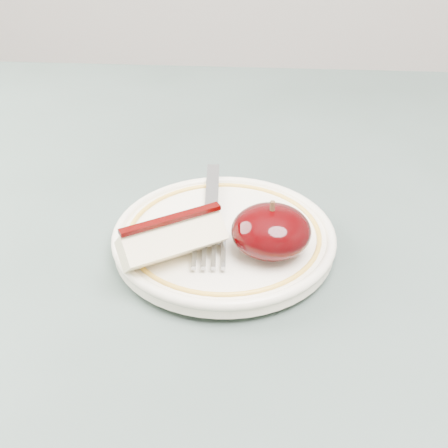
# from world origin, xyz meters

# --- Properties ---
(table) EXTENTS (0.90, 0.90, 0.75)m
(table) POSITION_xyz_m (0.00, 0.00, 0.66)
(table) COLOR brown
(table) RESTS_ON ground
(plate) EXTENTS (0.19, 0.19, 0.02)m
(plate) POSITION_xyz_m (0.05, -0.01, 0.76)
(plate) COLOR #F6EACE
(plate) RESTS_ON table
(apple_half) EXTENTS (0.07, 0.06, 0.05)m
(apple_half) POSITION_xyz_m (0.09, -0.03, 0.79)
(apple_half) COLOR black
(apple_half) RESTS_ON plate
(apple_wedge) EXTENTS (0.09, 0.08, 0.04)m
(apple_wedge) POSITION_xyz_m (0.02, -0.05, 0.79)
(apple_wedge) COLOR #FFF0BB
(apple_wedge) RESTS_ON plate
(fork) EXTENTS (0.03, 0.17, 0.00)m
(fork) POSITION_xyz_m (0.04, 0.01, 0.77)
(fork) COLOR #919398
(fork) RESTS_ON plate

